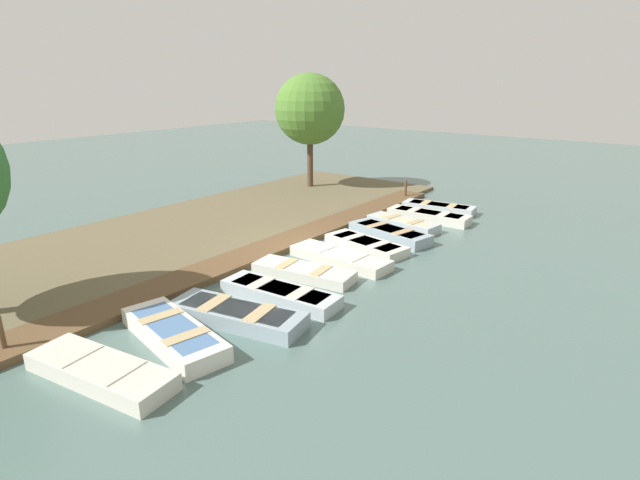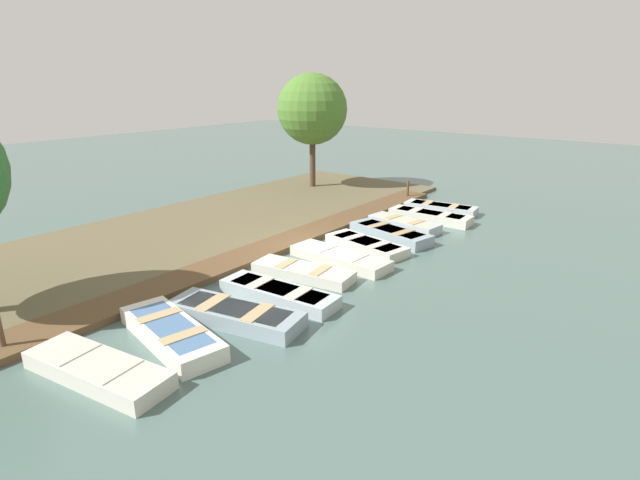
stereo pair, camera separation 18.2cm
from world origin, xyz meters
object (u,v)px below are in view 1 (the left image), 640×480
(rowboat_1, at_px, (174,334))
(park_tree_left, at_px, (310,109))
(rowboat_10, at_px, (439,208))
(mooring_post_near, at_px, (2,335))
(rowboat_6, at_px, (366,245))
(mooring_post_far, at_px, (406,190))
(rowboat_0, at_px, (101,371))
(rowboat_3, at_px, (280,293))
(rowboat_4, at_px, (304,272))
(rowboat_2, at_px, (237,315))
(rowboat_7, at_px, (389,233))
(rowboat_8, at_px, (403,224))
(rowboat_5, at_px, (340,258))
(rowboat_9, at_px, (428,216))

(rowboat_1, bearing_deg, park_tree_left, 129.05)
(rowboat_10, distance_m, mooring_post_near, 17.15)
(rowboat_6, bearing_deg, mooring_post_far, 118.32)
(rowboat_0, height_order, mooring_post_near, mooring_post_near)
(rowboat_0, bearing_deg, mooring_post_far, 89.58)
(rowboat_3, bearing_deg, rowboat_4, 102.62)
(rowboat_4, bearing_deg, rowboat_1, -97.08)
(rowboat_3, height_order, rowboat_4, rowboat_3)
(rowboat_2, height_order, park_tree_left, park_tree_left)
(rowboat_10, xyz_separation_m, park_tree_left, (-7.57, 0.33, 3.98))
(rowboat_6, bearing_deg, rowboat_10, 101.48)
(rowboat_6, xyz_separation_m, mooring_post_near, (-2.47, -10.68, 0.33))
(rowboat_1, xyz_separation_m, rowboat_3, (0.40, 3.18, -0.03))
(rowboat_3, bearing_deg, rowboat_7, 88.16)
(rowboat_1, relative_size, mooring_post_near, 3.51)
(rowboat_0, relative_size, rowboat_2, 0.94)
(rowboat_7, relative_size, mooring_post_far, 3.43)
(rowboat_7, bearing_deg, rowboat_1, -78.82)
(rowboat_8, height_order, mooring_post_far, mooring_post_far)
(rowboat_0, relative_size, rowboat_10, 1.06)
(rowboat_0, bearing_deg, rowboat_6, 81.64)
(rowboat_10, bearing_deg, mooring_post_near, -104.48)
(rowboat_4, bearing_deg, mooring_post_near, -115.88)
(rowboat_4, height_order, rowboat_5, rowboat_5)
(rowboat_4, relative_size, mooring_post_far, 3.29)
(rowboat_6, distance_m, rowboat_8, 3.09)
(park_tree_left, bearing_deg, rowboat_9, -13.64)
(rowboat_0, relative_size, rowboat_8, 1.13)
(rowboat_10, bearing_deg, rowboat_8, -97.76)
(rowboat_3, distance_m, rowboat_8, 8.04)
(rowboat_2, height_order, rowboat_4, rowboat_2)
(rowboat_7, bearing_deg, mooring_post_near, -89.97)
(rowboat_2, relative_size, park_tree_left, 0.61)
(rowboat_1, relative_size, rowboat_9, 1.00)
(rowboat_6, bearing_deg, rowboat_8, 103.90)
(rowboat_1, relative_size, rowboat_3, 0.99)
(rowboat_1, xyz_separation_m, rowboat_8, (-0.17, 11.20, -0.02))
(rowboat_3, distance_m, rowboat_7, 6.52)
(rowboat_1, distance_m, rowboat_10, 14.43)
(rowboat_1, relative_size, rowboat_8, 1.15)
(rowboat_5, relative_size, rowboat_9, 1.02)
(rowboat_3, xyz_separation_m, mooring_post_near, (-2.84, -5.74, 0.32))
(rowboat_2, bearing_deg, rowboat_5, 82.13)
(rowboat_10, bearing_deg, rowboat_5, -95.43)
(rowboat_7, height_order, mooring_post_far, mooring_post_far)
(rowboat_6, relative_size, mooring_post_far, 3.24)
(rowboat_10, height_order, mooring_post_far, mooring_post_far)
(rowboat_10, distance_m, mooring_post_far, 2.66)
(rowboat_9, bearing_deg, mooring_post_far, 130.21)
(rowboat_0, xyz_separation_m, rowboat_1, (-0.06, 1.80, 0.02))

